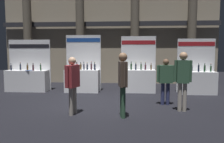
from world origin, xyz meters
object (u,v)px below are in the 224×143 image
object	(u,v)px
visitor_2	(123,79)
visitor_3	(72,80)
exhibitor_booth_1	(82,78)
exhibitor_booth_3	(197,80)
exhibitor_booth_0	(28,78)
visitor_4	(183,76)
visitor_0	(166,77)
exhibitor_booth_2	(138,78)

from	to	relation	value
visitor_2	visitor_3	xyz separation A→B (m)	(-1.48, 0.16, -0.07)
exhibitor_booth_1	exhibitor_booth_3	distance (m)	5.04
exhibitor_booth_0	exhibitor_booth_1	xyz separation A→B (m)	(2.57, 0.02, 0.04)
visitor_3	visitor_4	xyz separation A→B (m)	(3.30, 0.65, 0.08)
exhibitor_booth_3	visitor_4	xyz separation A→B (m)	(-1.25, -2.93, 0.51)
visitor_2	visitor_4	xyz separation A→B (m)	(1.82, 0.81, 0.01)
visitor_4	exhibitor_booth_3	bearing A→B (deg)	72.11
exhibitor_booth_0	visitor_3	distance (m)	4.72
visitor_2	visitor_4	distance (m)	1.99
visitor_0	visitor_4	world-z (taller)	visitor_4
exhibitor_booth_2	visitor_4	size ratio (longest dim) A/B	1.36
visitor_0	visitor_3	world-z (taller)	visitor_3
visitor_4	visitor_2	bearing A→B (deg)	-150.85
exhibitor_booth_2	visitor_3	size ratio (longest dim) A/B	1.47
exhibitor_booth_1	visitor_0	xyz separation A→B (m)	(3.39, -2.14, 0.33)
exhibitor_booth_2	visitor_2	size ratio (longest dim) A/B	1.37
visitor_0	visitor_3	distance (m)	3.24
visitor_2	visitor_0	bearing A→B (deg)	124.60
exhibitor_booth_2	visitor_2	distance (m)	3.98
visitor_4	visitor_3	bearing A→B (deg)	-163.59
visitor_0	exhibitor_booth_0	bearing A→B (deg)	-23.60
exhibitor_booth_2	visitor_4	xyz separation A→B (m)	(1.28, -3.11, 0.48)
exhibitor_booth_3	exhibitor_booth_2	bearing A→B (deg)	175.93
visitor_0	visitor_4	xyz separation A→B (m)	(0.41, -0.79, 0.14)
exhibitor_booth_1	exhibitor_booth_2	xyz separation A→B (m)	(2.52, 0.17, -0.01)
visitor_3	exhibitor_booth_3	bearing A→B (deg)	148.36
exhibitor_booth_2	visitor_0	xyz separation A→B (m)	(0.87, -2.31, 0.34)
visitor_2	visitor_3	size ratio (longest dim) A/B	1.08
visitor_3	visitor_4	bearing A→B (deg)	121.35
exhibitor_booth_3	visitor_2	size ratio (longest dim) A/B	1.30
exhibitor_booth_1	visitor_0	distance (m)	4.02
exhibitor_booth_1	exhibitor_booth_3	size ratio (longest dim) A/B	1.07
visitor_3	exhibitor_booth_2	bearing A→B (deg)	171.86
exhibitor_booth_1	exhibitor_booth_3	bearing A→B (deg)	-0.11
exhibitor_booth_0	visitor_4	world-z (taller)	exhibitor_booth_0
visitor_2	exhibitor_booth_3	bearing A→B (deg)	126.64
visitor_0	visitor_2	world-z (taller)	visitor_2
exhibitor_booth_0	exhibitor_booth_3	size ratio (longest dim) A/B	0.99
exhibitor_booth_0	exhibitor_booth_1	distance (m)	2.57
exhibitor_booth_0	visitor_4	distance (m)	7.01
exhibitor_booth_1	visitor_2	distance (m)	4.26
exhibitor_booth_1	visitor_3	xyz separation A→B (m)	(0.49, -3.59, 0.40)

